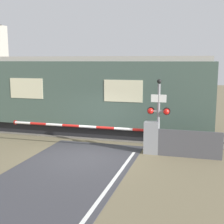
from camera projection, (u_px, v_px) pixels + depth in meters
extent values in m
plane|color=#6B6047|center=(86.00, 156.00, 12.61)|extent=(80.00, 80.00, 0.00)
cube|color=#666056|center=(113.00, 133.00, 16.53)|extent=(36.00, 3.20, 0.03)
cube|color=#595451|center=(110.00, 135.00, 15.84)|extent=(36.00, 0.08, 0.10)
cube|color=#595451|center=(117.00, 129.00, 17.21)|extent=(36.00, 0.08, 0.10)
cube|color=black|center=(43.00, 124.00, 17.61)|extent=(16.89, 2.63, 0.60)
cube|color=#42564C|center=(42.00, 90.00, 17.30)|extent=(18.36, 3.10, 3.19)
cube|color=#ADA89E|center=(40.00, 59.00, 17.01)|extent=(18.00, 2.85, 0.24)
cube|color=beige|center=(123.00, 91.00, 14.41)|extent=(1.84, 0.02, 1.02)
cube|color=beige|center=(26.00, 88.00, 15.78)|extent=(1.84, 0.02, 1.02)
cube|color=gray|center=(152.00, 138.00, 12.90)|extent=(0.60, 0.44, 1.34)
cylinder|color=gray|center=(152.00, 131.00, 12.85)|extent=(0.16, 0.16, 0.18)
cylinder|color=red|center=(142.00, 130.00, 12.96)|extent=(0.80, 0.11, 0.11)
cylinder|color=white|center=(123.00, 129.00, 13.18)|extent=(0.80, 0.11, 0.11)
cylinder|color=red|center=(105.00, 128.00, 13.40)|extent=(0.80, 0.11, 0.11)
cylinder|color=white|center=(88.00, 127.00, 13.61)|extent=(0.80, 0.11, 0.11)
cylinder|color=red|center=(71.00, 126.00, 13.83)|extent=(0.80, 0.11, 0.11)
cylinder|color=white|center=(54.00, 125.00, 14.04)|extent=(0.80, 0.11, 0.11)
cylinder|color=red|center=(38.00, 124.00, 14.26)|extent=(0.80, 0.11, 0.11)
cylinder|color=white|center=(23.00, 123.00, 14.48)|extent=(0.80, 0.11, 0.11)
cylinder|color=red|center=(15.00, 122.00, 14.59)|extent=(0.20, 0.02, 0.20)
cylinder|color=gray|center=(158.00, 120.00, 12.69)|extent=(0.11, 0.11, 2.90)
cube|color=gray|center=(158.00, 111.00, 12.63)|extent=(0.76, 0.07, 0.07)
sphere|color=red|center=(150.00, 111.00, 12.67)|extent=(0.24, 0.24, 0.24)
sphere|color=red|center=(166.00, 112.00, 12.50)|extent=(0.24, 0.24, 0.24)
cylinder|color=black|center=(151.00, 111.00, 12.77)|extent=(0.30, 0.06, 0.30)
cylinder|color=black|center=(167.00, 111.00, 12.60)|extent=(0.30, 0.06, 0.30)
cube|color=white|center=(159.00, 98.00, 12.51)|extent=(0.62, 0.02, 0.31)
sphere|color=black|center=(159.00, 81.00, 12.43)|extent=(0.18, 0.18, 0.18)
cube|color=#4C4C51|center=(186.00, 144.00, 12.37)|extent=(2.81, 0.06, 1.10)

